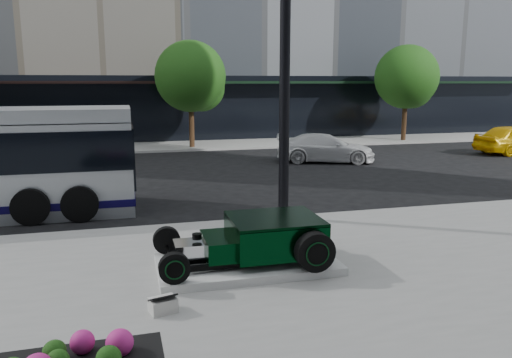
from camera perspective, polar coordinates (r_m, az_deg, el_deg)
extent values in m
plane|color=black|center=(14.92, -4.55, -3.06)|extent=(120.00, 120.00, 0.00)
cube|color=gray|center=(28.58, -9.56, 3.72)|extent=(70.00, 4.00, 0.12)
cube|color=black|center=(34.21, 12.41, 8.06)|extent=(24.00, 0.50, 4.00)
cube|color=black|center=(33.64, 12.99, 10.72)|extent=(24.00, 1.60, 0.15)
cylinder|color=black|center=(27.56, -7.37, 6.36)|extent=(0.28, 0.28, 2.60)
sphere|color=#1B3E11|center=(27.48, -7.50, 11.56)|extent=(3.80, 3.80, 3.80)
sphere|color=#1B3E11|center=(27.86, -6.31, 10.35)|extent=(2.60, 2.60, 2.60)
cylinder|color=black|center=(31.94, 16.59, 6.62)|extent=(0.28, 0.28, 2.60)
sphere|color=#1B3E11|center=(31.87, 16.84, 11.11)|extent=(3.80, 3.80, 3.80)
sphere|color=#1B3E11|center=(32.44, 17.42, 10.00)|extent=(2.60, 2.60, 2.60)
cube|color=silver|center=(9.71, -1.04, -9.65)|extent=(3.40, 1.80, 0.15)
cube|color=black|center=(9.24, -0.38, -9.59)|extent=(3.00, 0.08, 0.10)
cube|color=black|center=(10.06, -1.66, -7.84)|extent=(3.00, 0.08, 0.10)
cube|color=black|center=(9.67, 2.13, -6.44)|extent=(1.70, 1.45, 0.62)
cube|color=black|center=(9.58, 2.15, -4.56)|extent=(1.70, 1.45, 0.06)
cube|color=black|center=(9.47, -4.32, -7.63)|extent=(0.55, 1.05, 0.38)
cube|color=silver|center=(9.40, -7.64, -8.14)|extent=(0.55, 0.55, 0.34)
cylinder|color=black|center=(9.34, -6.76, -6.52)|extent=(0.18, 0.18, 0.10)
cylinder|color=black|center=(9.41, -9.76, -8.97)|extent=(0.06, 1.55, 0.06)
cylinder|color=black|center=(9.10, 6.75, -8.26)|extent=(0.72, 0.24, 0.72)
cylinder|color=black|center=(8.99, 7.04, -8.51)|extent=(0.37, 0.02, 0.37)
torus|color=#093415|center=(8.98, 7.07, -8.53)|extent=(0.44, 0.02, 0.44)
cylinder|color=black|center=(10.62, 3.39, -5.36)|extent=(0.72, 0.24, 0.72)
cylinder|color=black|center=(10.73, 3.18, -5.18)|extent=(0.37, 0.02, 0.37)
torus|color=#093415|center=(10.75, 3.16, -5.16)|extent=(0.44, 0.02, 0.44)
cylinder|color=black|center=(8.65, -9.32, -10.01)|extent=(0.54, 0.16, 0.54)
cylinder|color=black|center=(8.57, -9.26, -10.22)|extent=(0.28, 0.02, 0.28)
torus|color=#093415|center=(8.55, -9.25, -10.25)|extent=(0.34, 0.02, 0.34)
cylinder|color=black|center=(10.11, -10.18, -6.90)|extent=(0.54, 0.16, 0.54)
cylinder|color=black|center=(10.20, -10.22, -6.75)|extent=(0.28, 0.02, 0.28)
torus|color=#093415|center=(10.21, -10.23, -6.73)|extent=(0.34, 0.02, 0.34)
cube|color=silver|center=(8.09, -10.59, -13.98)|extent=(0.46, 0.39, 0.22)
cube|color=black|center=(8.04, -10.62, -13.17)|extent=(0.46, 0.38, 0.15)
cylinder|color=black|center=(12.69, 3.34, 14.89)|extent=(0.26, 0.26, 8.72)
cylinder|color=black|center=(13.11, 3.13, -3.99)|extent=(0.48, 0.48, 0.22)
sphere|color=#D5258B|center=(6.21, -21.96, -18.41)|extent=(0.27, 0.27, 0.27)
sphere|color=#1B3E11|center=(6.17, -19.17, -18.37)|extent=(0.27, 0.27, 0.27)
sphere|color=#D5258B|center=(6.15, -16.36, -18.30)|extent=(0.27, 0.27, 0.27)
sphere|color=#1B3E11|center=(6.15, -13.54, -18.18)|extent=(0.27, 0.27, 0.27)
cube|color=black|center=(14.91, -13.87, 2.72)|extent=(0.06, 2.30, 1.70)
cylinder|color=black|center=(14.04, -24.36, -2.91)|extent=(0.96, 0.28, 0.96)
cylinder|color=black|center=(16.55, -22.92, -0.80)|extent=(0.96, 0.28, 0.96)
cylinder|color=black|center=(13.88, -19.47, -2.70)|extent=(0.96, 0.28, 0.96)
cylinder|color=black|center=(16.41, -18.77, -0.60)|extent=(0.96, 0.28, 0.96)
imported|color=silver|center=(23.13, 7.94, 3.53)|extent=(4.78, 3.15, 1.29)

